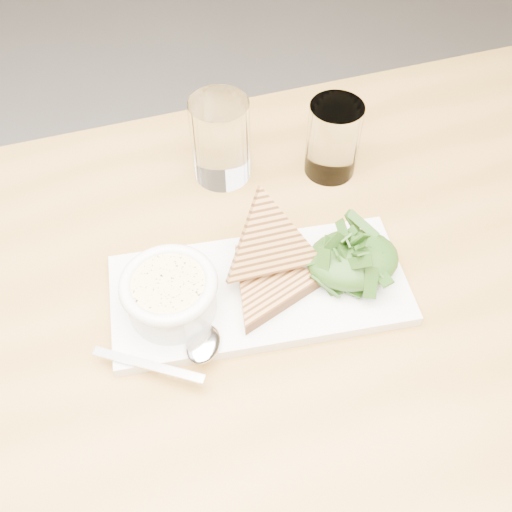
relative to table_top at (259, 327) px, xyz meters
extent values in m
cube|color=#AC7C3B|center=(0.00, 0.00, 0.00)|extent=(1.29, 0.93, 0.04)
cylinder|color=#AC7C3B|center=(0.56, 0.36, -0.36)|extent=(0.06, 0.06, 0.69)
cube|color=white|center=(0.01, 0.03, 0.03)|extent=(0.36, 0.17, 0.02)
cylinder|color=white|center=(-0.10, 0.03, 0.06)|extent=(0.10, 0.10, 0.04)
cylinder|color=beige|center=(-0.10, 0.03, 0.08)|extent=(0.09, 0.09, 0.01)
torus|color=white|center=(-0.10, 0.03, 0.08)|extent=(0.11, 0.11, 0.01)
ellipsoid|color=black|center=(0.12, 0.03, 0.06)|extent=(0.11, 0.09, 0.04)
ellipsoid|color=silver|center=(-0.07, -0.03, 0.04)|extent=(0.06, 0.06, 0.01)
cube|color=silver|center=(-0.13, -0.04, 0.04)|extent=(0.12, 0.07, 0.00)
cylinder|color=white|center=(0.00, 0.25, 0.08)|extent=(0.08, 0.08, 0.12)
cylinder|color=white|center=(0.15, 0.23, 0.08)|extent=(0.07, 0.07, 0.11)
camera|label=1|loc=(-0.08, -0.35, 0.60)|focal=40.00mm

